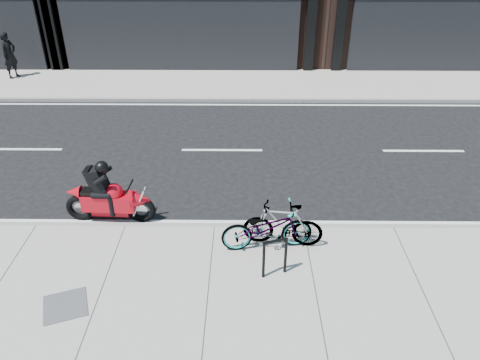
{
  "coord_description": "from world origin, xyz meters",
  "views": [
    {
      "loc": [
        0.65,
        -10.44,
        6.35
      ],
      "look_at": [
        0.57,
        -1.26,
        0.9
      ],
      "focal_mm": 35.0,
      "sensor_mm": 36.0,
      "label": 1
    }
  ],
  "objects_px": {
    "bike_rack": "(275,254)",
    "bicycle_front": "(267,228)",
    "motorcycle": "(113,197)",
    "utility_grate": "(65,306)",
    "pedestrian": "(9,55)",
    "bicycle_rear": "(283,225)"
  },
  "relations": [
    {
      "from": "pedestrian",
      "to": "bike_rack",
      "type": "bearing_deg",
      "value": -118.11
    },
    {
      "from": "bicycle_front",
      "to": "bicycle_rear",
      "type": "relative_size",
      "value": 1.14
    },
    {
      "from": "bicycle_front",
      "to": "pedestrian",
      "type": "xyz_separation_m",
      "value": [
        -10.01,
        11.06,
        0.43
      ]
    },
    {
      "from": "bicycle_front",
      "to": "pedestrian",
      "type": "height_order",
      "value": "pedestrian"
    },
    {
      "from": "bicycle_front",
      "to": "motorcycle",
      "type": "distance_m",
      "value": 3.61
    },
    {
      "from": "motorcycle",
      "to": "bicycle_front",
      "type": "bearing_deg",
      "value": -15.33
    },
    {
      "from": "bicycle_rear",
      "to": "utility_grate",
      "type": "height_order",
      "value": "bicycle_rear"
    },
    {
      "from": "motorcycle",
      "to": "pedestrian",
      "type": "relative_size",
      "value": 1.13
    },
    {
      "from": "bicycle_front",
      "to": "motorcycle",
      "type": "xyz_separation_m",
      "value": [
        -3.44,
        1.11,
        0.01
      ]
    },
    {
      "from": "bike_rack",
      "to": "motorcycle",
      "type": "xyz_separation_m",
      "value": [
        -3.55,
        1.94,
        0.01
      ]
    },
    {
      "from": "bicycle_rear",
      "to": "pedestrian",
      "type": "distance_m",
      "value": 15.07
    },
    {
      "from": "bike_rack",
      "to": "bicycle_front",
      "type": "height_order",
      "value": "bicycle_front"
    },
    {
      "from": "bicycle_rear",
      "to": "utility_grate",
      "type": "distance_m",
      "value": 4.43
    },
    {
      "from": "motorcycle",
      "to": "bike_rack",
      "type": "bearing_deg",
      "value": -26.16
    },
    {
      "from": "bike_rack",
      "to": "motorcycle",
      "type": "relative_size",
      "value": 0.4
    },
    {
      "from": "bicycle_front",
      "to": "motorcycle",
      "type": "bearing_deg",
      "value": 64.56
    },
    {
      "from": "bicycle_front",
      "to": "utility_grate",
      "type": "bearing_deg",
      "value": 107.37
    },
    {
      "from": "bicycle_front",
      "to": "utility_grate",
      "type": "distance_m",
      "value": 4.08
    },
    {
      "from": "bicycle_rear",
      "to": "utility_grate",
      "type": "xyz_separation_m",
      "value": [
        -4.01,
        -1.82,
        -0.49
      ]
    },
    {
      "from": "bike_rack",
      "to": "utility_grate",
      "type": "distance_m",
      "value": 3.92
    },
    {
      "from": "bicycle_rear",
      "to": "motorcycle",
      "type": "height_order",
      "value": "motorcycle"
    },
    {
      "from": "motorcycle",
      "to": "pedestrian",
      "type": "xyz_separation_m",
      "value": [
        -6.58,
        9.95,
        0.42
      ]
    }
  ]
}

